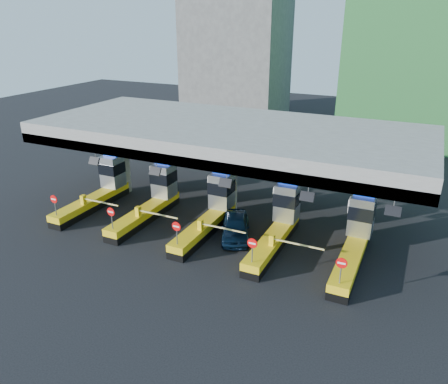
% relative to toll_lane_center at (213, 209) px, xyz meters
% --- Properties ---
extents(ground, '(120.00, 120.00, 0.00)m').
position_rel_toll_lane_center_xyz_m(ground, '(-0.00, -0.28, -1.40)').
color(ground, black).
rests_on(ground, ground).
extents(toll_canopy, '(28.00, 12.09, 7.00)m').
position_rel_toll_lane_center_xyz_m(toll_canopy, '(-0.00, 2.59, 4.74)').
color(toll_canopy, slate).
rests_on(toll_canopy, ground).
extents(toll_lane_far_left, '(4.43, 8.00, 4.16)m').
position_rel_toll_lane_center_xyz_m(toll_lane_far_left, '(-10.00, 0.00, 0.00)').
color(toll_lane_far_left, black).
rests_on(toll_lane_far_left, ground).
extents(toll_lane_left, '(4.43, 8.00, 4.16)m').
position_rel_toll_lane_center_xyz_m(toll_lane_left, '(-5.00, 0.00, 0.00)').
color(toll_lane_left, black).
rests_on(toll_lane_left, ground).
extents(toll_lane_center, '(4.43, 8.00, 4.16)m').
position_rel_toll_lane_center_xyz_m(toll_lane_center, '(0.00, 0.00, 0.00)').
color(toll_lane_center, black).
rests_on(toll_lane_center, ground).
extents(toll_lane_right, '(4.43, 8.00, 4.16)m').
position_rel_toll_lane_center_xyz_m(toll_lane_right, '(5.00, 0.00, 0.00)').
color(toll_lane_right, black).
rests_on(toll_lane_right, ground).
extents(toll_lane_far_right, '(4.43, 8.00, 4.16)m').
position_rel_toll_lane_center_xyz_m(toll_lane_far_right, '(10.00, 0.00, 0.00)').
color(toll_lane_far_right, black).
rests_on(toll_lane_far_right, ground).
extents(bg_building_scaffold, '(18.00, 12.00, 28.00)m').
position_rel_toll_lane_center_xyz_m(bg_building_scaffold, '(12.00, 31.72, 12.60)').
color(bg_building_scaffold, '#1E5926').
rests_on(bg_building_scaffold, ground).
extents(bg_building_concrete, '(14.00, 10.00, 18.00)m').
position_rel_toll_lane_center_xyz_m(bg_building_concrete, '(-14.00, 35.72, 7.60)').
color(bg_building_concrete, '#4C4C49').
rests_on(bg_building_concrete, ground).
extents(van, '(3.53, 4.97, 1.57)m').
position_rel_toll_lane_center_xyz_m(van, '(2.12, -0.69, -0.61)').
color(van, black).
rests_on(van, ground).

